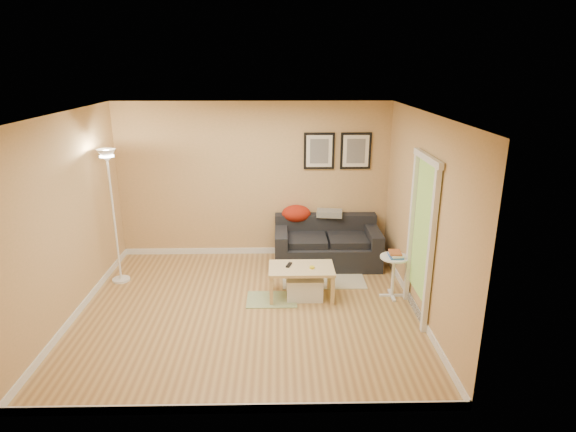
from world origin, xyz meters
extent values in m
plane|color=tan|center=(0.00, 0.00, 0.00)|extent=(4.50, 4.50, 0.00)
plane|color=white|center=(0.00, 0.00, 2.60)|extent=(4.50, 4.50, 0.00)
plane|color=tan|center=(0.00, 2.00, 1.30)|extent=(4.50, 0.00, 4.50)
plane|color=tan|center=(0.00, -2.00, 1.30)|extent=(4.50, 0.00, 4.50)
plane|color=tan|center=(-2.25, 0.00, 1.30)|extent=(0.00, 4.00, 4.00)
plane|color=tan|center=(2.25, 0.00, 1.30)|extent=(0.00, 4.00, 4.00)
cube|color=white|center=(0.00, 1.99, 0.05)|extent=(4.50, 0.02, 0.10)
cube|color=white|center=(0.00, -1.99, 0.05)|extent=(4.50, 0.02, 0.10)
cube|color=white|center=(-2.24, 0.00, 0.05)|extent=(0.02, 4.00, 0.10)
cube|color=white|center=(2.24, 0.00, 0.05)|extent=(0.02, 4.00, 0.10)
cube|color=beige|center=(1.09, 0.99, 0.01)|extent=(1.25, 0.85, 0.01)
cube|color=#668C4C|center=(0.31, 0.27, 0.01)|extent=(0.70, 0.50, 0.01)
cube|color=black|center=(0.56, 0.42, 0.46)|extent=(0.10, 0.17, 0.02)
cylinder|color=yellow|center=(0.87, 0.32, 0.47)|extent=(0.07, 0.07, 0.03)
camera|label=1|loc=(0.42, -5.74, 3.18)|focal=29.73mm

